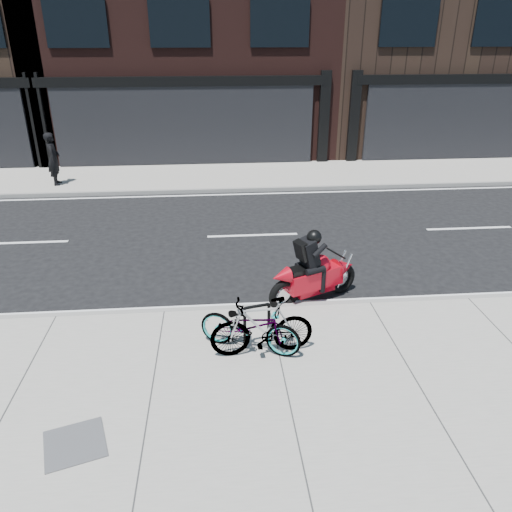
{
  "coord_description": "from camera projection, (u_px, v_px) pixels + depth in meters",
  "views": [
    {
      "loc": [
        -0.96,
        -10.28,
        5.01
      ],
      "look_at": [
        -0.19,
        -1.3,
        0.9
      ],
      "focal_mm": 35.0,
      "sensor_mm": 36.0,
      "label": 1
    }
  ],
  "objects": [
    {
      "name": "utility_grate",
      "position": [
        75.0,
        444.0,
        6.43
      ],
      "size": [
        0.94,
        0.94,
        0.02
      ],
      "primitive_type": "cube",
      "rotation": [
        0.0,
        0.0,
        0.31
      ],
      "color": "#515154",
      "rests_on": "sidewalk_near"
    },
    {
      "name": "sidewalk_near",
      "position": [
        292.0,
        420.0,
        6.92
      ],
      "size": [
        60.0,
        6.0,
        0.13
      ],
      "primitive_type": "cube",
      "color": "gray",
      "rests_on": "ground"
    },
    {
      "name": "bicycle_front",
      "position": [
        250.0,
        325.0,
        8.17
      ],
      "size": [
        1.84,
        1.25,
        0.91
      ],
      "primitive_type": "imported",
      "rotation": [
        0.0,
        0.0,
        1.16
      ],
      "color": "gray",
      "rests_on": "sidewalk_near"
    },
    {
      "name": "pedestrian",
      "position": [
        54.0,
        159.0,
        16.87
      ],
      "size": [
        0.53,
        0.71,
        1.77
      ],
      "primitive_type": "imported",
      "rotation": [
        0.0,
        0.0,
        1.74
      ],
      "color": "black",
      "rests_on": "sidewalk_far"
    },
    {
      "name": "ground",
      "position": [
        259.0,
        268.0,
        11.48
      ],
      "size": [
        120.0,
        120.0,
        0.0
      ],
      "primitive_type": "plane",
      "color": "black",
      "rests_on": "ground"
    },
    {
      "name": "sidewalk_far",
      "position": [
        240.0,
        176.0,
        18.48
      ],
      "size": [
        60.0,
        3.5,
        0.13
      ],
      "primitive_type": "cube",
      "color": "gray",
      "rests_on": "ground"
    },
    {
      "name": "bicycle_rear",
      "position": [
        262.0,
        327.0,
        8.04
      ],
      "size": [
        1.72,
        0.61,
        1.02
      ],
      "primitive_type": "imported",
      "rotation": [
        0.0,
        0.0,
        4.79
      ],
      "color": "gray",
      "rests_on": "sidewalk_near"
    },
    {
      "name": "bike_rack",
      "position": [
        257.0,
        322.0,
        8.25
      ],
      "size": [
        0.46,
        0.16,
        0.79
      ],
      "rotation": [
        0.0,
        0.0,
        0.25
      ],
      "color": "black",
      "rests_on": "sidewalk_near"
    },
    {
      "name": "motorcycle",
      "position": [
        318.0,
        272.0,
        9.88
      ],
      "size": [
        1.95,
        1.11,
        1.55
      ],
      "rotation": [
        0.0,
        0.0,
        0.43
      ],
      "color": "black",
      "rests_on": "ground"
    }
  ]
}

